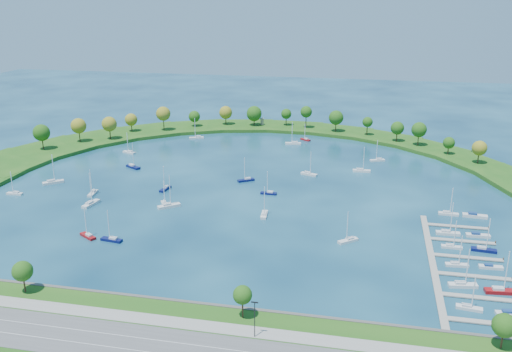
% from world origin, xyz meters
% --- Properties ---
extents(ground, '(700.00, 700.00, 0.00)m').
position_xyz_m(ground, '(0.00, 0.00, 0.00)').
color(ground, '#07253E').
rests_on(ground, ground).
extents(south_shoreline, '(420.00, 43.10, 11.60)m').
position_xyz_m(south_shoreline, '(0.03, -122.88, 1.00)').
color(south_shoreline, '#1A4E14').
rests_on(south_shoreline, ground).
extents(breakwater, '(286.74, 247.64, 2.00)m').
position_xyz_m(breakwater, '(-46.33, 48.72, 0.99)').
color(breakwater, '#1A4E14').
rests_on(breakwater, ground).
extents(breakwater_trees, '(239.62, 93.58, 15.11)m').
position_xyz_m(breakwater_trees, '(-22.44, 85.23, 10.61)').
color(breakwater_trees, '#382314').
rests_on(breakwater_trees, breakwater).
extents(harbor_tower, '(2.60, 2.60, 4.48)m').
position_xyz_m(harbor_tower, '(-14.41, 116.45, 4.29)').
color(harbor_tower, gray).
rests_on(harbor_tower, breakwater).
extents(dock_system, '(24.28, 82.00, 1.60)m').
position_xyz_m(dock_system, '(85.30, -61.00, 0.35)').
color(dock_system, gray).
rests_on(dock_system, ground).
extents(moored_boat_0, '(8.76, 8.38, 13.93)m').
position_xyz_m(moored_boat_0, '(-87.70, -13.58, 0.97)').
color(moored_boat_0, silver).
rests_on(moored_boat_0, ground).
extents(moored_boat_1, '(8.99, 5.80, 12.87)m').
position_xyz_m(moored_boat_1, '(-47.87, 80.25, 0.93)').
color(moored_boat_1, silver).
rests_on(moored_boat_1, ground).
extents(moored_boat_2, '(7.78, 5.95, 11.46)m').
position_xyz_m(moored_boat_2, '(-42.46, -65.31, 0.89)').
color(moored_boat_2, maroon).
rests_on(moored_boat_2, ground).
extents(moored_boat_3, '(5.55, 7.45, 10.91)m').
position_xyz_m(moored_boat_3, '(-26.93, -29.07, 0.88)').
color(moored_boat_3, silver).
rests_on(moored_boat_3, ground).
extents(moored_boat_4, '(8.21, 4.90, 11.67)m').
position_xyz_m(moored_boat_4, '(-74.49, 41.55, 0.90)').
color(moored_boat_4, silver).
rests_on(moored_boat_4, ground).
extents(moored_boat_5, '(8.23, 3.29, 11.76)m').
position_xyz_m(moored_boat_5, '(-32.66, -66.41, 0.90)').
color(moored_boat_5, '#0B1044').
rests_on(moored_boat_5, ground).
extents(moored_boat_6, '(8.76, 2.84, 12.72)m').
position_xyz_m(moored_boat_6, '(52.31, 34.11, 0.93)').
color(moored_boat_6, silver).
rests_on(moored_boat_6, ground).
extents(moored_boat_7, '(8.54, 4.89, 12.11)m').
position_xyz_m(moored_boat_7, '(27.46, 23.48, 0.91)').
color(moored_boat_7, silver).
rests_on(moored_boat_7, ground).
extents(moored_boat_8, '(6.74, 5.71, 10.23)m').
position_xyz_m(moored_boat_8, '(17.47, 89.97, 0.86)').
color(moored_boat_8, maroon).
rests_on(moored_boat_8, ground).
extents(moored_boat_9, '(8.09, 5.07, 11.54)m').
position_xyz_m(moored_boat_9, '(60.07, 54.48, 0.89)').
color(moored_boat_9, silver).
rests_on(moored_boat_9, ground).
extents(moored_boat_10, '(7.42, 6.89, 11.64)m').
position_xyz_m(moored_boat_10, '(50.11, -49.67, 0.90)').
color(moored_boat_10, silver).
rests_on(moored_boat_10, ground).
extents(moored_boat_11, '(8.92, 8.23, 13.96)m').
position_xyz_m(moored_boat_11, '(-24.27, -31.09, 0.97)').
color(moored_boat_11, silver).
rests_on(moored_boat_11, ground).
extents(moored_boat_13, '(7.23, 2.30, 10.51)m').
position_xyz_m(moored_boat_13, '(-95.99, -30.61, 0.87)').
color(moored_boat_13, silver).
rests_on(moored_boat_13, ground).
extents(moored_boat_14, '(3.30, 7.96, 11.35)m').
position_xyz_m(moored_boat_14, '(-33.34, -11.15, 0.89)').
color(moored_boat_14, '#0B1044').
rests_on(moored_boat_14, ground).
extents(moored_boat_15, '(3.23, 8.16, 11.67)m').
position_xyz_m(moored_boat_15, '(-62.55, -23.21, 0.90)').
color(moored_boat_15, silver).
rests_on(moored_boat_15, ground).
extents(moored_boat_16, '(9.44, 3.74, 13.50)m').
position_xyz_m(moored_boat_16, '(11.72, 79.08, 0.95)').
color(moored_boat_16, silver).
rests_on(moored_boat_16, ground).
extents(moored_boat_17, '(3.03, 8.38, 12.07)m').
position_xyz_m(moored_boat_17, '(16.16, -32.11, 0.91)').
color(moored_boat_17, silver).
rests_on(moored_boat_17, ground).
extents(moored_boat_18, '(7.86, 6.31, 11.72)m').
position_xyz_m(moored_boat_18, '(-0.45, 8.30, 0.90)').
color(moored_boat_18, '#0B1044').
rests_on(moored_boat_18, ground).
extents(moored_boat_19, '(9.02, 6.64, 13.17)m').
position_xyz_m(moored_boat_19, '(-61.21, 16.65, 0.94)').
color(moored_boat_19, '#0B1044').
rests_on(moored_boat_19, ground).
extents(moored_boat_20, '(7.19, 2.10, 10.54)m').
position_xyz_m(moored_boat_20, '(13.31, -7.13, 0.87)').
color(moored_boat_20, '#0B1044').
rests_on(moored_boat_20, ground).
extents(moored_boat_21, '(4.19, 9.82, 13.99)m').
position_xyz_m(moored_boat_21, '(-56.92, -35.58, 0.97)').
color(moored_boat_21, silver).
rests_on(moored_boat_21, ground).
extents(docked_boat_0, '(7.37, 2.97, 10.53)m').
position_xyz_m(docked_boat_0, '(85.54, -87.48, 0.87)').
color(docked_boat_0, silver).
rests_on(docked_boat_0, ground).
extents(docked_boat_1, '(7.88, 3.16, 1.56)m').
position_xyz_m(docked_boat_1, '(95.99, -88.33, 0.57)').
color(docked_boat_1, silver).
rests_on(docked_boat_1, ground).
extents(docked_boat_2, '(8.87, 3.73, 12.65)m').
position_xyz_m(docked_boat_2, '(85.51, -74.67, 0.93)').
color(docked_boat_2, silver).
rests_on(docked_boat_2, ground).
extents(docked_boat_3, '(9.55, 3.62, 13.70)m').
position_xyz_m(docked_boat_3, '(96.00, -76.15, 0.96)').
color(docked_boat_3, maroon).
rests_on(docked_boat_3, ground).
extents(docked_boat_4, '(7.46, 2.67, 10.75)m').
position_xyz_m(docked_boat_4, '(85.54, -61.02, 0.87)').
color(docked_boat_4, silver).
rests_on(docked_boat_4, ground).
extents(docked_boat_5, '(7.56, 2.37, 1.53)m').
position_xyz_m(docked_boat_5, '(95.99, -60.41, 0.56)').
color(docked_boat_5, silver).
rests_on(docked_boat_5, ground).
extents(docked_boat_6, '(7.10, 2.15, 10.37)m').
position_xyz_m(docked_boat_6, '(85.54, -47.33, 0.86)').
color(docked_boat_6, silver).
rests_on(docked_boat_6, ground).
extents(docked_boat_7, '(8.53, 3.17, 12.26)m').
position_xyz_m(docked_boat_7, '(96.02, -47.67, 0.91)').
color(docked_boat_7, '#0B1044').
rests_on(docked_boat_7, ground).
extents(docked_boat_8, '(8.62, 2.57, 12.61)m').
position_xyz_m(docked_boat_8, '(85.51, -35.66, 0.92)').
color(docked_boat_8, silver).
rests_on(docked_boat_8, ground).
extents(docked_boat_9, '(8.50, 2.62, 1.72)m').
position_xyz_m(docked_boat_9, '(95.98, -35.52, 0.63)').
color(docked_boat_9, silver).
rests_on(docked_boat_9, ground).
extents(docked_boat_10, '(7.91, 2.61, 11.47)m').
position_xyz_m(docked_boat_10, '(87.93, -15.85, 0.89)').
color(docked_boat_10, silver).
rests_on(docked_boat_10, ground).
extents(docked_boat_11, '(9.59, 3.43, 1.92)m').
position_xyz_m(docked_boat_11, '(97.86, -16.16, 0.70)').
color(docked_boat_11, silver).
rests_on(docked_boat_11, ground).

